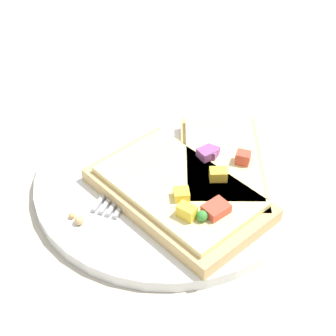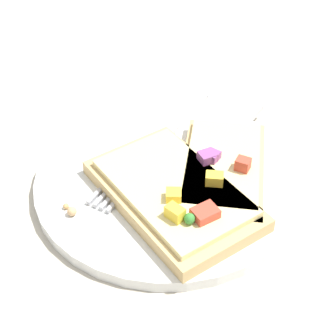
{
  "view_description": "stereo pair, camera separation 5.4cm",
  "coord_description": "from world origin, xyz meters",
  "px_view_note": "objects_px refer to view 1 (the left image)",
  "views": [
    {
      "loc": [
        -0.06,
        0.4,
        0.38
      ],
      "look_at": [
        0.0,
        0.0,
        0.02
      ],
      "focal_mm": 60.0,
      "sensor_mm": 36.0,
      "label": 1
    },
    {
      "loc": [
        -0.11,
        0.39,
        0.38
      ],
      "look_at": [
        0.0,
        0.0,
        0.02
      ],
      "focal_mm": 60.0,
      "sensor_mm": 36.0,
      "label": 2
    }
  ],
  "objects_px": {
    "knife": "(214,139)",
    "pizza_slice_corner": "(222,164)",
    "plate": "(168,180)",
    "pizza_slice_main": "(179,193)",
    "fork": "(146,153)"
  },
  "relations": [
    {
      "from": "plate",
      "to": "pizza_slice_corner",
      "type": "bearing_deg",
      "value": -165.86
    },
    {
      "from": "plate",
      "to": "pizza_slice_corner",
      "type": "height_order",
      "value": "pizza_slice_corner"
    },
    {
      "from": "knife",
      "to": "pizza_slice_main",
      "type": "relative_size",
      "value": 1.01
    },
    {
      "from": "plate",
      "to": "knife",
      "type": "relative_size",
      "value": 1.35
    },
    {
      "from": "fork",
      "to": "knife",
      "type": "distance_m",
      "value": 0.07
    },
    {
      "from": "pizza_slice_main",
      "to": "pizza_slice_corner",
      "type": "relative_size",
      "value": 1.27
    },
    {
      "from": "pizza_slice_main",
      "to": "knife",
      "type": "bearing_deg",
      "value": -66.05
    },
    {
      "from": "plate",
      "to": "pizza_slice_main",
      "type": "distance_m",
      "value": 0.04
    },
    {
      "from": "pizza_slice_main",
      "to": "fork",
      "type": "bearing_deg",
      "value": -16.96
    },
    {
      "from": "fork",
      "to": "knife",
      "type": "height_order",
      "value": "knife"
    },
    {
      "from": "knife",
      "to": "pizza_slice_corner",
      "type": "xyz_separation_m",
      "value": [
        -0.01,
        0.05,
        0.01
      ]
    },
    {
      "from": "fork",
      "to": "pizza_slice_main",
      "type": "bearing_deg",
      "value": 47.9
    },
    {
      "from": "plate",
      "to": "pizza_slice_corner",
      "type": "xyz_separation_m",
      "value": [
        -0.05,
        -0.01,
        0.02
      ]
    },
    {
      "from": "fork",
      "to": "plate",
      "type": "bearing_deg",
      "value": 56.47
    },
    {
      "from": "pizza_slice_corner",
      "to": "pizza_slice_main",
      "type": "bearing_deg",
      "value": 133.7
    }
  ]
}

